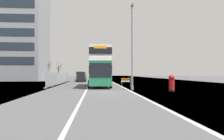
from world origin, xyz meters
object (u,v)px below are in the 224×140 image
at_px(double_decker_bus, 99,67).
at_px(lamppost_foreground, 132,49).
at_px(roadworks_barrier, 127,81).
at_px(car_far_side, 83,76).
at_px(red_pillar_postbox, 172,82).
at_px(car_oncoming_near, 81,77).
at_px(car_receding_mid, 80,76).
at_px(car_receding_far, 81,76).
at_px(pedestrian_at_kerb, 131,81).

relative_size(double_decker_bus, lamppost_foreground, 1.13).
bearing_deg(roadworks_barrier, car_far_side, 101.99).
distance_m(double_decker_bus, lamppost_foreground, 7.24).
xyz_separation_m(double_decker_bus, red_pillar_postbox, (7.04, -8.16, -1.75)).
xyz_separation_m(red_pillar_postbox, car_far_side, (-11.52, 48.96, 0.13)).
distance_m(car_oncoming_near, car_receding_mid, 8.94).
xyz_separation_m(car_receding_mid, car_far_side, (0.00, 15.13, 0.00)).
distance_m(red_pillar_postbox, car_far_side, 50.30).
relative_size(lamppost_foreground, red_pillar_postbox, 5.51).
xyz_separation_m(lamppost_foreground, car_receding_far, (-8.02, 38.67, -3.31)).
relative_size(double_decker_bus, red_pillar_postbox, 6.24).
relative_size(car_far_side, pedestrian_at_kerb, 2.49).
distance_m(lamppost_foreground, car_receding_mid, 32.94).
xyz_separation_m(roadworks_barrier, car_far_side, (-8.44, 39.76, 0.35)).
relative_size(lamppost_foreground, car_oncoming_near, 2.03).
distance_m(roadworks_barrier, car_receding_mid, 26.03).
height_order(car_oncoming_near, car_receding_mid, car_receding_mid).
distance_m(lamppost_foreground, car_receding_far, 39.63).
bearing_deg(car_oncoming_near, car_receding_mid, 96.40).
distance_m(red_pillar_postbox, car_receding_far, 42.31).
bearing_deg(pedestrian_at_kerb, lamppost_foreground, -97.62).
bearing_deg(car_far_side, pedestrian_at_kerb, -79.13).
bearing_deg(lamppost_foreground, car_receding_far, 101.71).
xyz_separation_m(car_far_side, pedestrian_at_kerb, (8.36, -43.57, -0.21)).
bearing_deg(lamppost_foreground, double_decker_bus, 119.24).
relative_size(car_oncoming_near, pedestrian_at_kerb, 2.71).
xyz_separation_m(red_pillar_postbox, car_receding_far, (-11.62, 40.69, 0.14)).
bearing_deg(lamppost_foreground, car_receding_mid, 103.97).
bearing_deg(roadworks_barrier, double_decker_bus, -165.28).
bearing_deg(pedestrian_at_kerb, double_decker_bus, 144.49).
bearing_deg(car_receding_far, car_far_side, 89.30).
bearing_deg(car_far_side, lamppost_foreground, -80.43).
xyz_separation_m(lamppost_foreground, red_pillar_postbox, (3.60, -2.02, -3.45)).
height_order(double_decker_bus, car_receding_mid, double_decker_bus).
distance_m(roadworks_barrier, car_receding_far, 32.63).
relative_size(car_oncoming_near, car_receding_far, 1.01).
distance_m(car_receding_mid, car_receding_far, 6.86).
bearing_deg(red_pillar_postbox, roadworks_barrier, 108.48).
bearing_deg(lamppost_foreground, roadworks_barrier, 85.80).
relative_size(red_pillar_postbox, roadworks_barrier, 0.99).
bearing_deg(car_receding_far, car_oncoming_near, -86.01).
height_order(car_receding_mid, car_receding_far, car_receding_far).
distance_m(double_decker_bus, car_receding_far, 32.89).
distance_m(car_far_side, pedestrian_at_kerb, 44.37).
relative_size(double_decker_bus, car_receding_far, 2.33).
height_order(red_pillar_postbox, car_receding_far, car_receding_far).
bearing_deg(double_decker_bus, red_pillar_postbox, -49.22).
height_order(double_decker_bus, red_pillar_postbox, double_decker_bus).
bearing_deg(red_pillar_postbox, car_oncoming_near, 112.86).
relative_size(red_pillar_postbox, car_far_side, 0.40).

